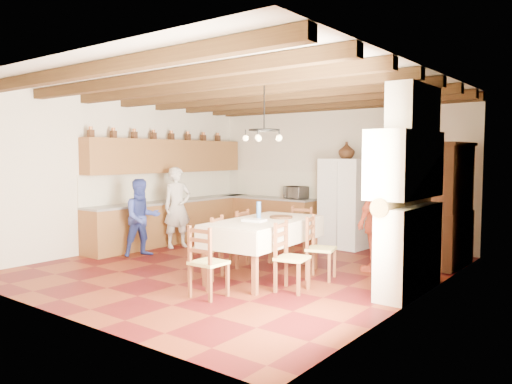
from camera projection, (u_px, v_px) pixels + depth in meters
floor at (240, 268)px, 8.35m from camera, size 6.00×6.50×0.02m
ceiling at (240, 85)px, 8.13m from camera, size 6.00×6.50×0.02m
wall_back at (335, 172)px, 10.82m from camera, size 6.00×0.02×3.00m
wall_front at (59, 188)px, 5.66m from camera, size 6.00×0.02×3.00m
wall_left at (125, 174)px, 10.07m from camera, size 0.02×6.50×3.00m
wall_right at (421, 184)px, 6.41m from camera, size 0.02×6.50×3.00m
ceiling_beams at (240, 92)px, 8.13m from camera, size 6.00×6.30×0.16m
lower_cabinets_left at (174, 222)px, 10.79m from camera, size 0.60×4.30×0.86m
lower_cabinets_back at (269, 217)px, 11.59m from camera, size 2.30×0.60×0.86m
countertop_left at (174, 201)px, 10.75m from camera, size 0.62×4.30×0.04m
countertop_back at (269, 198)px, 11.56m from camera, size 2.34×0.62×0.04m
backsplash_left at (165, 186)px, 10.90m from camera, size 0.03×4.30×0.60m
backsplash_back at (276, 184)px, 11.76m from camera, size 2.30×0.03×0.60m
upper_cabinets at (170, 156)px, 10.76m from camera, size 0.35×4.20×0.70m
fireplace at (405, 190)px, 6.76m from camera, size 0.56×1.60×2.80m
wall_picture at (405, 156)px, 9.83m from camera, size 0.34×0.03×0.42m
refrigerator at (346, 203)px, 10.10m from camera, size 0.96×0.82×1.80m
hutch at (450, 205)px, 8.34m from camera, size 0.53×1.17×2.09m
dining_table at (264, 225)px, 7.62m from camera, size 1.20×2.11×0.89m
chandelier at (264, 130)px, 7.52m from camera, size 0.47×0.47×0.03m
chair_left_near at (207, 247)px, 7.58m from camera, size 0.51×0.52×0.96m
chair_left_far at (234, 238)px, 8.42m from camera, size 0.46×0.48×0.96m
chair_right_near at (292, 257)px, 6.85m from camera, size 0.47×0.48×0.96m
chair_right_far at (321, 248)px, 7.53m from camera, size 0.50×0.51×0.96m
chair_end_near at (209, 261)px, 6.57m from camera, size 0.42×0.40×0.96m
chair_end_far at (298, 235)px, 8.75m from camera, size 0.49×0.47×0.96m
person_man at (177, 207)px, 10.09m from camera, size 0.56×0.69×1.63m
person_woman_blue at (142, 218)px, 9.22m from camera, size 0.75×0.84×1.44m
person_woman_red at (376, 223)px, 7.97m from camera, size 0.52×0.97×1.58m
microwave at (296, 193)px, 11.10m from camera, size 0.55×0.42×0.28m
fridge_vase at (347, 150)px, 10.02m from camera, size 0.40×0.40×0.34m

